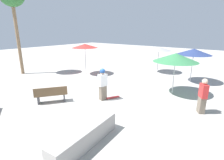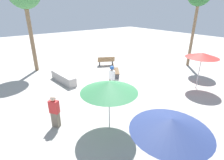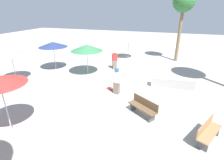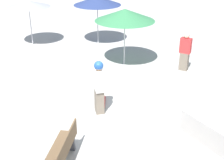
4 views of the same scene
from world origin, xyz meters
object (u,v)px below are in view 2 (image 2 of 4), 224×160
Objects in this scene: skater_main at (112,77)px; bench_near at (115,71)px; bench_far at (106,61)px; concrete_ledge at (63,78)px; shade_umbrella_red at (202,55)px; shade_umbrella_navy at (171,125)px; skateboard at (112,92)px; bystander_watching at (55,112)px; shade_umbrella_green at (109,87)px.

skater_main reaches higher than bench_near.
concrete_ledge is at bearing -136.72° from bench_far.
skater_main is 1.04× the size of bench_far.
shade_umbrella_red reaches higher than bench_near.
bench_near is 9.53m from shade_umbrella_navy.
shade_umbrella_red is at bearing 68.12° from skater_main.
skateboard is at bearing -7.01° from bench_near.
bystander_watching is (-4.76, -1.70, -1.34)m from shade_umbrella_navy.
concrete_ledge is at bearing 175.90° from shade_umbrella_navy.
shade_umbrella_navy is 5.23m from bystander_watching.
shade_umbrella_navy is (9.53, -0.68, 1.82)m from concrete_ledge.
bench_far is (-5.05, 3.12, 0.37)m from skateboard.
shade_umbrella_green reaches higher than bench_near.
bench_near reaches higher than concrete_ledge.
shade_umbrella_red is 1.06× the size of shade_umbrella_navy.
concrete_ledge is at bearing -74.05° from bench_near.
bystander_watching is (3.45, -6.24, 0.36)m from bench_near.
shade_umbrella_red reaches higher than shade_umbrella_green.
bystander_watching reaches higher than skateboard.
skater_main is 5.97m from shade_umbrella_red.
shade_umbrella_red reaches higher than bystander_watching.
shade_umbrella_navy reaches higher than skater_main.
skater_main is 0.69× the size of shade_umbrella_green.
bench_far is 1.03× the size of bystander_watching.
bench_far is at bearing 153.00° from shade_umbrella_navy.
skater_main is 5.42m from bench_far.
bench_near is 0.99× the size of bystander_watching.
skateboard is at bearing -20.63° from skater_main.
shade_umbrella_green is at bearing -12.59° from skateboard.
concrete_ledge is at bearing -133.82° from shade_umbrella_red.
concrete_ledge is at bearing 175.40° from shade_umbrella_green.
skater_main is at bearing 173.51° from skateboard.
bench_far reaches higher than concrete_ledge.
shade_umbrella_green reaches higher than skateboard.
concrete_ledge is 9.66m from shade_umbrella_red.
skateboard is 0.51× the size of bench_near.
bench_near is 0.63× the size of shade_umbrella_red.
shade_umbrella_green is at bearing 176.93° from shade_umbrella_navy.
shade_umbrella_green reaches higher than bench_far.
bench_far is 0.65× the size of shade_umbrella_red.
concrete_ledge is 6.67m from shade_umbrella_green.
skater_main reaches higher than concrete_ledge.
skater_main is at bearing 32.53° from concrete_ledge.
shade_umbrella_green reaches higher than concrete_ledge.
bench_near is 0.67× the size of shade_umbrella_navy.
shade_umbrella_navy reaches higher than concrete_ledge.
bystander_watching reaches higher than bench_far.
shade_umbrella_green reaches higher than skater_main.
bench_near is 6.29m from shade_umbrella_red.
shade_umbrella_green is at bearing -91.06° from shade_umbrella_red.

